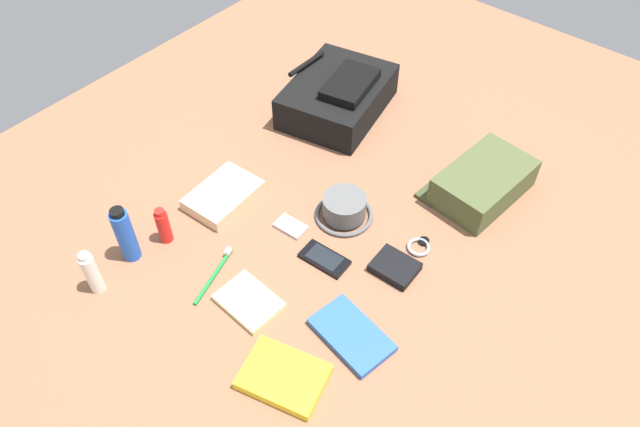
{
  "coord_description": "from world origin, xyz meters",
  "views": [
    {
      "loc": [
        -0.83,
        -0.69,
        1.24
      ],
      "look_at": [
        0.0,
        0.0,
        0.04
      ],
      "focal_mm": 34.01,
      "sensor_mm": 36.0,
      "label": 1
    }
  ],
  "objects": [
    {
      "name": "travel_guidebook",
      "position": [
        -0.22,
        -0.28,
        0.01
      ],
      "size": [
        0.15,
        0.21,
        0.02
      ],
      "color": "blue",
      "rests_on": "ground_plane"
    },
    {
      "name": "toiletry_pouch",
      "position": [
        0.38,
        -0.28,
        0.04
      ],
      "size": [
        0.3,
        0.24,
        0.09
      ],
      "color": "#47512D",
      "rests_on": "ground_plane"
    },
    {
      "name": "cell_phone",
      "position": [
        -0.09,
        -0.09,
        0.01
      ],
      "size": [
        0.07,
        0.13,
        0.01
      ],
      "color": "black",
      "rests_on": "ground_plane"
    },
    {
      "name": "bucket_hat",
      "position": [
        0.06,
        -0.03,
        0.03
      ],
      "size": [
        0.16,
        0.16,
        0.07
      ],
      "color": "#585858",
      "rests_on": "ground_plane"
    },
    {
      "name": "media_player",
      "position": [
        -0.06,
        0.05,
        0.01
      ],
      "size": [
        0.06,
        0.09,
        0.01
      ],
      "color": "#B7B7BC",
      "rests_on": "ground_plane"
    },
    {
      "name": "backpack",
      "position": [
        0.41,
        0.27,
        0.06
      ],
      "size": [
        0.41,
        0.34,
        0.14
      ],
      "color": "black",
      "rests_on": "ground_plane"
    },
    {
      "name": "folded_towel",
      "position": [
        -0.11,
        0.26,
        0.02
      ],
      "size": [
        0.21,
        0.15,
        0.04
      ],
      "primitive_type": "cube",
      "rotation": [
        0.0,
        0.0,
        0.05
      ],
      "color": "beige",
      "rests_on": "ground_plane"
    },
    {
      "name": "toothbrush",
      "position": [
        -0.3,
        0.09,
        0.01
      ],
      "size": [
        0.18,
        0.06,
        0.02
      ],
      "color": "#198C33",
      "rests_on": "ground_plane"
    },
    {
      "name": "toothpaste_tube",
      "position": [
        -0.52,
        0.29,
        0.06
      ],
      "size": [
        0.04,
        0.04,
        0.13
      ],
      "color": "white",
      "rests_on": "ground_plane"
    },
    {
      "name": "notepad",
      "position": [
        -0.31,
        -0.03,
        0.01
      ],
      "size": [
        0.12,
        0.16,
        0.02
      ],
      "primitive_type": "cube",
      "rotation": [
        0.0,
        0.0,
        -0.06
      ],
      "color": "beige",
      "rests_on": "ground_plane"
    },
    {
      "name": "paperback_novel",
      "position": [
        -0.4,
        -0.23,
        0.01
      ],
      "size": [
        0.17,
        0.21,
        0.03
      ],
      "color": "yellow",
      "rests_on": "ground_plane"
    },
    {
      "name": "sunscreen_spray",
      "position": [
        -0.3,
        0.28,
        0.05
      ],
      "size": [
        0.03,
        0.03,
        0.11
      ],
      "color": "red",
      "rests_on": "ground_plane"
    },
    {
      "name": "deodorant_spray",
      "position": [
        -0.4,
        0.3,
        0.08
      ],
      "size": [
        0.05,
        0.05,
        0.17
      ],
      "color": "blue",
      "rests_on": "ground_plane"
    },
    {
      "name": "wristwatch",
      "position": [
        0.1,
        -0.25,
        0.01
      ],
      "size": [
        0.07,
        0.06,
        0.01
      ],
      "color": "#99999E",
      "rests_on": "ground_plane"
    },
    {
      "name": "wallet",
      "position": [
        -0.0,
        -0.25,
        0.01
      ],
      "size": [
        0.09,
        0.11,
        0.02
      ],
      "primitive_type": "cube",
      "rotation": [
        0.0,
        0.0,
        0.05
      ],
      "color": "black",
      "rests_on": "ground_plane"
    },
    {
      "name": "ground_plane",
      "position": [
        0.0,
        0.0,
        -0.01
      ],
      "size": [
        2.64,
        2.02,
        0.02
      ],
      "primitive_type": "cube",
      "color": "brown",
      "rests_on": "ground"
    }
  ]
}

